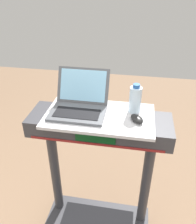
{
  "coord_description": "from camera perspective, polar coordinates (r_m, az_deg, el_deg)",
  "views": [
    {
      "loc": [
        0.21,
        -0.52,
        1.87
      ],
      "look_at": [
        0.0,
        0.65,
        1.14
      ],
      "focal_mm": 37.94,
      "sensor_mm": 36.0,
      "label": 1
    }
  ],
  "objects": [
    {
      "name": "desk_board",
      "position": [
        1.47,
        0.34,
        -0.99
      ],
      "size": [
        0.67,
        0.38,
        0.02
      ],
      "primitive_type": "cube",
      "color": "silver",
      "rests_on": "treadmill_base"
    },
    {
      "name": "laptop",
      "position": [
        1.49,
        -4.49,
        2.04
      ],
      "size": [
        0.34,
        0.33,
        0.23
      ],
      "rotation": [
        0.0,
        0.0,
        -0.07
      ],
      "color": "#515459",
      "rests_on": "desk_board"
    },
    {
      "name": "computer_mouse",
      "position": [
        1.41,
        9.35,
        -1.59
      ],
      "size": [
        0.11,
        0.12,
        0.03
      ],
      "primitive_type": "ellipsoid",
      "rotation": [
        0.0,
        0.0,
        0.6
      ],
      "color": "black",
      "rests_on": "desk_board"
    },
    {
      "name": "water_bottle",
      "position": [
        1.47,
        8.96,
        3.08
      ],
      "size": [
        0.08,
        0.08,
        0.19
      ],
      "color": "silver",
      "rests_on": "desk_board"
    }
  ]
}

